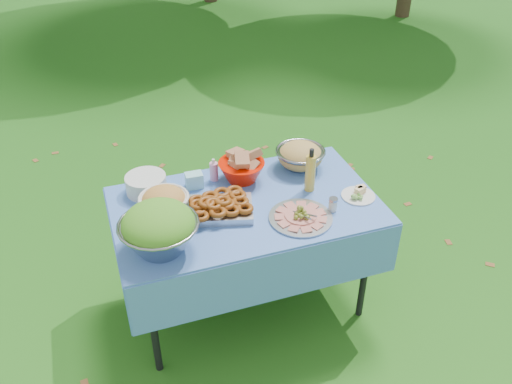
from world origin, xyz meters
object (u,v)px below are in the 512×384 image
Objects in this scene: picnic_table at (247,256)px; charcuterie_platter at (301,213)px; plate_stack at (146,184)px; pasta_bowl_steel at (300,155)px; salad_bowl at (159,229)px; bread_bowl at (242,167)px; oil_bottle at (311,170)px.

picnic_table is 4.26× the size of charcuterie_platter.
plate_stack is 0.78× the size of pasta_bowl_steel.
salad_bowl is 0.53m from plate_stack.
oil_bottle is at bearing -33.83° from bread_bowl.
bread_bowl is at bearing 111.17° from charcuterie_platter.
oil_bottle is (0.91, 0.24, 0.00)m from salad_bowl.
bread_bowl is 0.38m from pasta_bowl_steel.
oil_bottle reaches higher than charcuterie_platter.
salad_bowl is 1.47× the size of oil_bottle.
plate_stack is at bearing 148.54° from picnic_table.
charcuterie_platter is (0.24, -0.22, 0.42)m from picnic_table.
picnic_table is 5.36× the size of bread_bowl.
oil_bottle is (-0.05, -0.25, 0.05)m from pasta_bowl_steel.
oil_bottle is at bearing -17.67° from plate_stack.
salad_bowl is at bearing -156.55° from picnic_table.
bread_bowl is 0.79× the size of charcuterie_platter.
pasta_bowl_steel is 1.12× the size of oil_bottle.
plate_stack is 0.67× the size of charcuterie_platter.
salad_bowl is 0.74m from bread_bowl.
salad_bowl is at bearing -152.53° from pasta_bowl_steel.
charcuterie_platter is (0.75, 0.00, -0.09)m from salad_bowl.
plate_stack is (0.02, 0.53, -0.08)m from salad_bowl.
salad_bowl is 1.07m from pasta_bowl_steel.
charcuterie_platter is at bearing -68.83° from bread_bowl.
charcuterie_platter is (-0.20, -0.49, -0.04)m from pasta_bowl_steel.
plate_stack is (-0.50, 0.30, 0.43)m from picnic_table.
salad_bowl reaches higher than charcuterie_platter.
oil_bottle reaches higher than bread_bowl.
bread_bowl is (0.05, 0.25, 0.47)m from picnic_table.
charcuterie_platter reaches higher than picnic_table.
pasta_bowl_steel reaches higher than plate_stack.
plate_stack is at bearing 174.05° from bread_bowl.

